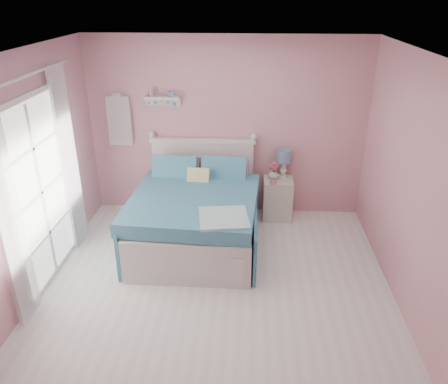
# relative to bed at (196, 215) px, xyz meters

# --- Properties ---
(floor) EXTENTS (4.50, 4.50, 0.00)m
(floor) POSITION_rel_bed_xyz_m (0.35, -1.25, -0.40)
(floor) COLOR silver
(floor) RESTS_ON ground
(room_shell) EXTENTS (4.50, 4.50, 4.50)m
(room_shell) POSITION_rel_bed_xyz_m (0.35, -1.25, 1.18)
(room_shell) COLOR #C97F8D
(room_shell) RESTS_ON floor
(bed) EXTENTS (1.68, 2.04, 1.16)m
(bed) POSITION_rel_bed_xyz_m (0.00, 0.00, 0.00)
(bed) COLOR silver
(bed) RESTS_ON floor
(nightstand) EXTENTS (0.43, 0.42, 0.61)m
(nightstand) POSITION_rel_bed_xyz_m (1.12, 0.77, -0.09)
(nightstand) COLOR silver
(nightstand) RESTS_ON floor
(table_lamp) EXTENTS (0.21, 0.21, 0.43)m
(table_lamp) POSITION_rel_bed_xyz_m (1.19, 0.88, 0.51)
(table_lamp) COLOR white
(table_lamp) RESTS_ON nightstand
(vase) EXTENTS (0.18, 0.18, 0.16)m
(vase) POSITION_rel_bed_xyz_m (1.04, 0.79, 0.29)
(vase) COLOR silver
(vase) RESTS_ON nightstand
(teacup) EXTENTS (0.11, 0.11, 0.07)m
(teacup) POSITION_rel_bed_xyz_m (1.04, 0.62, 0.25)
(teacup) COLOR pink
(teacup) RESTS_ON nightstand
(roses) EXTENTS (0.14, 0.11, 0.12)m
(roses) POSITION_rel_bed_xyz_m (1.04, 0.79, 0.41)
(roses) COLOR #DD4B64
(roses) RESTS_ON vase
(wall_shelf) EXTENTS (0.50, 0.15, 0.25)m
(wall_shelf) POSITION_rel_bed_xyz_m (-0.55, 0.94, 1.34)
(wall_shelf) COLOR silver
(wall_shelf) RESTS_ON room_shell
(hanging_dress) EXTENTS (0.34, 0.03, 0.72)m
(hanging_dress) POSITION_rel_bed_xyz_m (-1.20, 0.93, 1.00)
(hanging_dress) COLOR white
(hanging_dress) RESTS_ON room_shell
(french_door) EXTENTS (0.04, 1.32, 2.16)m
(french_door) POSITION_rel_bed_xyz_m (-1.62, -0.85, 0.68)
(french_door) COLOR silver
(french_door) RESTS_ON floor
(curtain_near) EXTENTS (0.04, 0.40, 2.32)m
(curtain_near) POSITION_rel_bed_xyz_m (-1.57, -1.59, 0.78)
(curtain_near) COLOR white
(curtain_near) RESTS_ON floor
(curtain_far) EXTENTS (0.04, 0.40, 2.32)m
(curtain_far) POSITION_rel_bed_xyz_m (-1.57, -0.10, 0.78)
(curtain_far) COLOR white
(curtain_far) RESTS_ON floor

